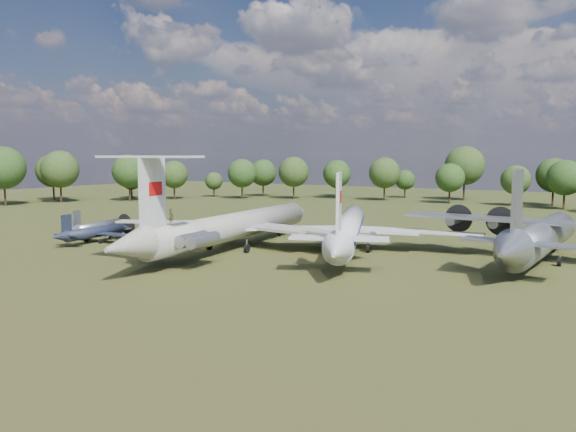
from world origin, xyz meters
The scene contains 7 objects.
ground centered at (0.00, 0.00, 0.00)m, with size 300.00×300.00×0.00m, color #234015.
il62_airliner centered at (0.58, 0.03, 2.49)m, with size 39.05×50.77×4.98m, color silver, non-canonical shape.
tu104_jet centered at (14.24, 6.69, 2.32)m, with size 34.81×46.41×4.64m, color silver, non-canonical shape.
an12_transport centered at (37.33, 11.07, 2.47)m, with size 33.65×37.61×4.95m, color #A7AAAF, non-canonical shape.
small_prop_west centered at (-20.45, -6.04, 1.15)m, with size 11.53×15.73×2.31m, color black, non-canonical shape.
small_prop_northwest centered at (-25.67, -0.96, 1.13)m, with size 11.28×15.38×2.26m, color #ACAFB5, non-canonical shape.
person_on_il62 centered at (1.96, -13.84, 5.88)m, with size 0.66×0.43×1.80m, color olive.
Camera 1 is at (45.99, -60.73, 12.79)m, focal length 35.00 mm.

